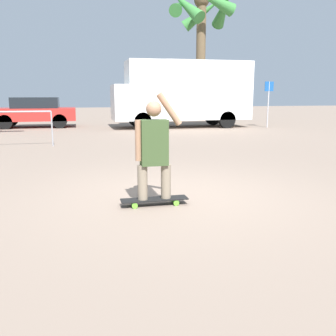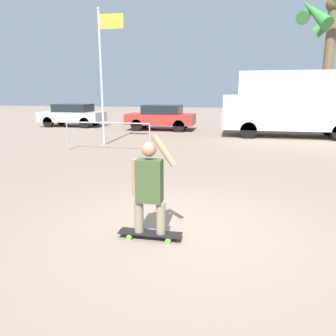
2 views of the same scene
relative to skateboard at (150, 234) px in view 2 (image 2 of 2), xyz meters
name	(u,v)px [view 2 (image 2 of 2)]	position (x,y,z in m)	size (l,w,h in m)	color
ground_plane	(185,229)	(0.46, 0.43, -0.08)	(80.00, 80.00, 0.00)	gray
skateboard	(150,234)	(0.00, 0.00, 0.00)	(0.95, 0.23, 0.10)	black
person_skateboarder	(149,184)	(0.00, 0.00, 0.77)	(0.66, 0.22, 1.49)	gray
camper_van	(295,102)	(3.87, 12.27, 1.57)	(6.39, 2.15, 3.05)	black
parked_car_red	(161,117)	(-3.00, 13.81, 0.67)	(3.81, 1.79, 1.41)	black
parked_car_silver	(73,115)	(-8.85, 14.55, 0.66)	(3.89, 1.76, 1.39)	black
palm_tree_near_van	(332,23)	(6.16, 16.83, 5.81)	(3.95, 4.03, 7.50)	brown
flagpole	(103,68)	(-4.04, 8.19, 2.97)	(1.04, 0.12, 5.25)	#B7B7BC
plaza_railing_segment	(107,128)	(-3.37, 6.71, 0.79)	(3.21, 0.05, 1.08)	#99999E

